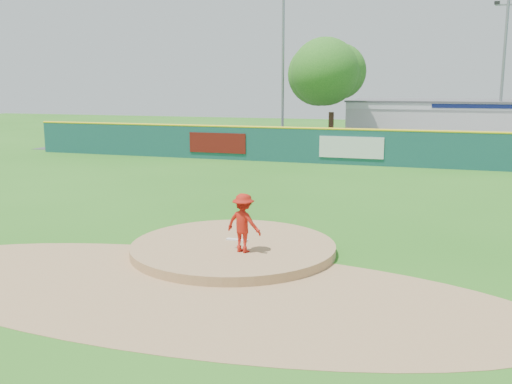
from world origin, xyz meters
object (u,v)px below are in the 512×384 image
(van, at_px, (453,148))
(light_pole_left, at_px, (283,62))
(deciduous_tree, at_px, (332,83))
(pool_building_grp, at_px, (452,122))
(pitcher, at_px, (243,223))
(playground_slide, at_px, (162,136))
(light_pole_right, at_px, (503,68))

(van, xyz_separation_m, light_pole_left, (-11.91, 5.44, 5.30))
(deciduous_tree, bearing_deg, pool_building_grp, 41.16)
(pool_building_grp, bearing_deg, pitcher, -99.54)
(pitcher, relative_size, playground_slide, 0.54)
(pool_building_grp, bearing_deg, light_pole_right, -44.95)
(pitcher, xyz_separation_m, playground_slide, (-14.58, 24.01, -0.23))
(deciduous_tree, xyz_separation_m, light_pole_right, (11.00, 4.00, 0.99))
(pitcher, bearing_deg, deciduous_tree, -69.94)
(playground_slide, distance_m, deciduous_tree, 12.75)
(playground_slide, height_order, light_pole_right, light_pole_right)
(pool_building_grp, relative_size, light_pole_right, 1.52)
(light_pole_left, bearing_deg, playground_slide, -155.73)
(pitcher, height_order, light_pole_left, light_pole_left)
(van, height_order, light_pole_left, light_pole_left)
(playground_slide, xyz_separation_m, deciduous_tree, (12.06, 1.64, 3.77))
(pool_building_grp, bearing_deg, light_pole_left, -157.40)
(pool_building_grp, distance_m, light_pole_left, 13.72)
(pool_building_grp, bearing_deg, playground_slide, -156.73)
(pitcher, relative_size, deciduous_tree, 0.21)
(pool_building_grp, height_order, light_pole_right, light_pole_right)
(deciduous_tree, relative_size, light_pole_right, 0.74)
(van, distance_m, playground_slide, 20.06)
(pitcher, distance_m, pool_building_grp, 33.10)
(pitcher, xyz_separation_m, light_pole_right, (8.48, 29.64, 4.54))
(pitcher, bearing_deg, playground_slide, -44.28)
(light_pole_left, bearing_deg, pool_building_grp, 22.60)
(van, relative_size, light_pole_right, 0.53)
(light_pole_left, bearing_deg, deciduous_tree, -26.57)
(deciduous_tree, bearing_deg, light_pole_right, 19.98)
(pitcher, distance_m, van, 22.86)
(van, height_order, pool_building_grp, pool_building_grp)
(light_pole_right, bearing_deg, pool_building_grp, 135.05)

